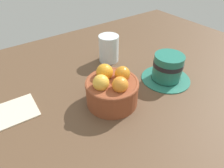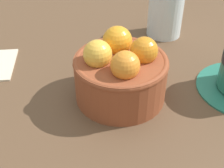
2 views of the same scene
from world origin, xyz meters
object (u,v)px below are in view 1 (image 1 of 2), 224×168
object	(u,v)px
water_glass	(109,48)
terracotta_bowl	(112,89)
coffee_cup	(167,68)
folded_napkin	(12,112)

from	to	relation	value
water_glass	terracotta_bowl	bearing A→B (deg)	-123.06
terracotta_bowl	coffee_cup	size ratio (longest dim) A/B	0.92
water_glass	folded_napkin	size ratio (longest dim) A/B	0.77
terracotta_bowl	folded_napkin	distance (cm)	25.64
water_glass	folded_napkin	distance (cm)	35.49
water_glass	folded_napkin	world-z (taller)	water_glass
coffee_cup	folded_napkin	bearing A→B (deg)	163.39
terracotta_bowl	folded_napkin	world-z (taller)	terracotta_bowl
terracotta_bowl	folded_napkin	size ratio (longest dim) A/B	1.15
folded_napkin	terracotta_bowl	bearing A→B (deg)	-26.39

